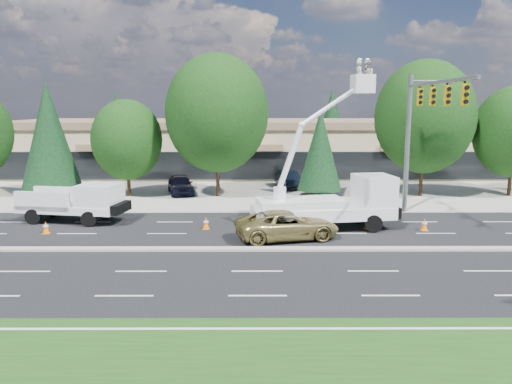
{
  "coord_description": "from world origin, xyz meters",
  "views": [
    {
      "loc": [
        -0.11,
        -23.73,
        7.03
      ],
      "look_at": [
        -0.03,
        2.95,
        2.4
      ],
      "focal_mm": 35.0,
      "sensor_mm": 36.0,
      "label": 1
    }
  ],
  "objects_px": {
    "signal_mast": "(420,122)",
    "utility_pickup": "(77,206)",
    "bucket_truck": "(336,194)",
    "minivan": "(287,225)"
  },
  "relations": [
    {
      "from": "signal_mast",
      "to": "bucket_truck",
      "type": "height_order",
      "value": "bucket_truck"
    },
    {
      "from": "utility_pickup",
      "to": "bucket_truck",
      "type": "height_order",
      "value": "bucket_truck"
    },
    {
      "from": "signal_mast",
      "to": "utility_pickup",
      "type": "xyz_separation_m",
      "value": [
        -20.95,
        -0.93,
        -5.08
      ]
    },
    {
      "from": "bucket_truck",
      "to": "minivan",
      "type": "relative_size",
      "value": 1.75
    },
    {
      "from": "bucket_truck",
      "to": "utility_pickup",
      "type": "bearing_deg",
      "value": 164.8
    },
    {
      "from": "signal_mast",
      "to": "bucket_truck",
      "type": "xyz_separation_m",
      "value": [
        -5.5,
        -2.74,
        -4.01
      ]
    },
    {
      "from": "signal_mast",
      "to": "bucket_truck",
      "type": "bearing_deg",
      "value": -153.57
    },
    {
      "from": "utility_pickup",
      "to": "minivan",
      "type": "bearing_deg",
      "value": -7.25
    },
    {
      "from": "bucket_truck",
      "to": "signal_mast",
      "type": "bearing_deg",
      "value": 17.91
    },
    {
      "from": "bucket_truck",
      "to": "minivan",
      "type": "xyz_separation_m",
      "value": [
        -2.89,
        -2.18,
        -1.29
      ]
    }
  ]
}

